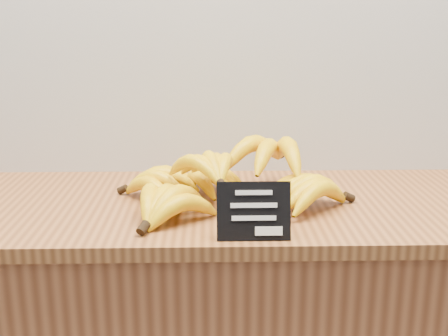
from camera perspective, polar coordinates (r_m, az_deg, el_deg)
counter_top at (r=1.29m, az=-0.05°, el=-3.91°), size 1.41×0.54×0.03m
chalkboard_sign at (r=1.05m, az=3.04°, el=-4.41°), size 0.14×0.03×0.11m
banana_pile at (r=1.26m, az=0.53°, el=-1.15°), size 0.54×0.39×0.13m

